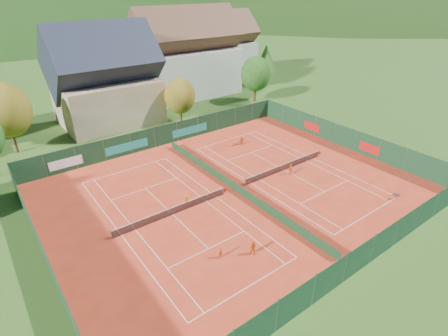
% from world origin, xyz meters
% --- Properties ---
extents(ground, '(600.00, 600.00, 0.00)m').
position_xyz_m(ground, '(0.00, 0.00, -0.02)').
color(ground, '#2B4F18').
rests_on(ground, ground).
extents(clay_pad, '(40.00, 32.00, 0.01)m').
position_xyz_m(clay_pad, '(0.00, 0.00, 0.01)').
color(clay_pad, red).
rests_on(clay_pad, ground).
extents(court_markings_left, '(11.03, 23.83, 0.00)m').
position_xyz_m(court_markings_left, '(-8.00, 0.00, 0.01)').
color(court_markings_left, white).
rests_on(court_markings_left, ground).
extents(court_markings_right, '(11.03, 23.83, 0.00)m').
position_xyz_m(court_markings_right, '(8.00, 0.00, 0.01)').
color(court_markings_right, white).
rests_on(court_markings_right, ground).
extents(tennis_net_left, '(13.30, 0.10, 1.02)m').
position_xyz_m(tennis_net_left, '(-7.85, 0.00, 0.51)').
color(tennis_net_left, '#59595B').
rests_on(tennis_net_left, ground).
extents(tennis_net_right, '(13.30, 0.10, 1.02)m').
position_xyz_m(tennis_net_right, '(8.15, 0.00, 0.51)').
color(tennis_net_right, '#59595B').
rests_on(tennis_net_right, ground).
extents(court_divider, '(0.03, 28.80, 1.00)m').
position_xyz_m(court_divider, '(0.00, 0.00, 0.50)').
color(court_divider, '#123219').
rests_on(court_divider, ground).
extents(fence_north, '(40.00, 0.10, 3.00)m').
position_xyz_m(fence_north, '(-0.46, 15.99, 1.47)').
color(fence_north, '#12321C').
rests_on(fence_north, ground).
extents(fence_south, '(40.00, 0.04, 3.00)m').
position_xyz_m(fence_south, '(0.00, -16.00, 1.50)').
color(fence_south, '#143921').
rests_on(fence_south, ground).
extents(fence_west, '(0.04, 32.00, 3.00)m').
position_xyz_m(fence_west, '(-20.00, 0.00, 1.50)').
color(fence_west, '#123219').
rests_on(fence_west, ground).
extents(fence_east, '(0.09, 32.00, 3.00)m').
position_xyz_m(fence_east, '(20.00, 0.05, 1.48)').
color(fence_east, '#13341C').
rests_on(fence_east, ground).
extents(chalet, '(16.20, 12.00, 16.00)m').
position_xyz_m(chalet, '(-3.00, 30.00, 6.62)').
color(chalet, '#CDB490').
rests_on(chalet, ground).
extents(hotel_block_a, '(21.60, 11.00, 17.25)m').
position_xyz_m(hotel_block_a, '(16.00, 36.00, 7.38)').
color(hotel_block_a, silver).
rests_on(hotel_block_a, ground).
extents(hotel_block_b, '(17.28, 10.00, 15.50)m').
position_xyz_m(hotel_block_b, '(30.00, 44.00, 6.62)').
color(hotel_block_b, silver).
rests_on(hotel_block_b, ground).
extents(tree_west_mid, '(6.44, 6.44, 9.78)m').
position_xyz_m(tree_west_mid, '(-18.00, 26.00, 6.07)').
color(tree_west_mid, '#4A2B1A').
rests_on(tree_west_mid, ground).
extents(tree_center, '(5.01, 5.01, 7.60)m').
position_xyz_m(tree_center, '(6.00, 22.00, 4.72)').
color(tree_center, '#473219').
rests_on(tree_center, ground).
extents(tree_east_front, '(5.72, 5.72, 8.69)m').
position_xyz_m(tree_east_front, '(24.00, 24.00, 5.39)').
color(tree_east_front, '#422B17').
rests_on(tree_east_front, ground).
extents(tree_east_mid, '(5.04, 5.04, 9.00)m').
position_xyz_m(tree_east_mid, '(34.00, 32.00, 6.06)').
color(tree_east_mid, '#412C17').
rests_on(tree_east_mid, ground).
extents(tree_east_back, '(7.15, 7.15, 10.86)m').
position_xyz_m(tree_east_back, '(26.00, 40.00, 6.74)').
color(tree_east_back, '#412A17').
rests_on(tree_east_back, ground).
extents(mountain_backdrop, '(820.00, 530.00, 242.00)m').
position_xyz_m(mountain_backdrop, '(28.54, 233.48, -39.64)').
color(mountain_backdrop, black).
rests_on(mountain_backdrop, ground).
extents(ball_hopper, '(0.34, 0.34, 0.80)m').
position_xyz_m(ball_hopper, '(12.77, -11.87, 0.56)').
color(ball_hopper, slate).
rests_on(ball_hopper, ground).
extents(loose_ball_0, '(0.07, 0.07, 0.07)m').
position_xyz_m(loose_ball_0, '(-6.33, -4.97, 0.03)').
color(loose_ball_0, '#CCD833').
rests_on(loose_ball_0, ground).
extents(loose_ball_1, '(0.07, 0.07, 0.07)m').
position_xyz_m(loose_ball_1, '(2.82, -7.10, 0.03)').
color(loose_ball_1, '#CCD833').
rests_on(loose_ball_1, ground).
extents(loose_ball_2, '(0.07, 0.07, 0.07)m').
position_xyz_m(loose_ball_2, '(0.57, 6.96, 0.03)').
color(loose_ball_2, '#CCD833').
rests_on(loose_ball_2, ground).
extents(loose_ball_3, '(0.07, 0.07, 0.07)m').
position_xyz_m(loose_ball_3, '(-1.18, 8.57, 0.03)').
color(loose_ball_3, '#CCD833').
rests_on(loose_ball_3, ground).
extents(player_left_near, '(0.52, 0.43, 1.22)m').
position_xyz_m(player_left_near, '(-7.82, -7.99, 0.61)').
color(player_left_near, '#D84613').
rests_on(player_left_near, ground).
extents(player_left_mid, '(0.87, 0.83, 1.41)m').
position_xyz_m(player_left_mid, '(-5.30, -9.37, 0.70)').
color(player_left_mid, '#D04A12').
rests_on(player_left_mid, ground).
extents(player_left_far, '(0.87, 0.51, 1.34)m').
position_xyz_m(player_left_far, '(-6.02, 0.61, 0.67)').
color(player_left_far, orange).
rests_on(player_left_far, ground).
extents(player_right_near, '(0.70, 0.95, 1.49)m').
position_xyz_m(player_right_near, '(7.73, -1.25, 0.75)').
color(player_right_near, orange).
rests_on(player_right_near, ground).
extents(player_right_far_a, '(0.77, 0.70, 1.32)m').
position_xyz_m(player_right_far_a, '(7.11, 9.78, 0.66)').
color(player_right_far_a, orange).
rests_on(player_right_far_a, ground).
extents(player_right_far_b, '(1.18, 0.45, 1.25)m').
position_xyz_m(player_right_far_b, '(8.63, 9.32, 0.62)').
color(player_right_far_b, '#D14B12').
rests_on(player_right_far_b, ground).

